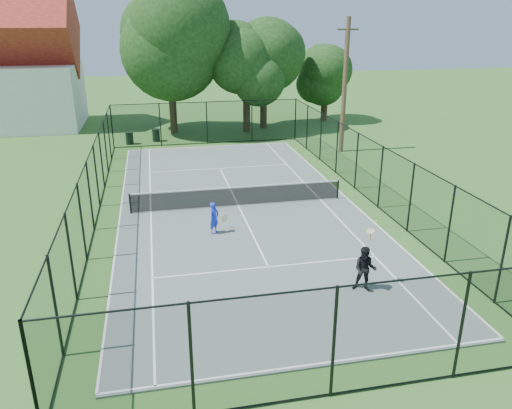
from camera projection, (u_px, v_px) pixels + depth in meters
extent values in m
plane|color=#376623|center=(238.00, 207.00, 23.86)|extent=(120.00, 120.00, 0.00)
cube|color=#586862|center=(238.00, 206.00, 23.85)|extent=(11.00, 24.00, 0.06)
cylinder|color=black|center=(130.00, 204.00, 22.72)|extent=(0.08, 0.08, 0.95)
cylinder|color=black|center=(338.00, 189.00, 24.62)|extent=(0.08, 0.08, 0.95)
cube|color=black|center=(238.00, 196.00, 23.67)|extent=(10.00, 0.03, 0.88)
cube|color=white|center=(238.00, 187.00, 23.51)|extent=(10.00, 0.05, 0.06)
cylinder|color=#332114|center=(173.00, 106.00, 38.50)|extent=(0.56, 0.56, 4.10)
sphere|color=black|center=(170.00, 54.00, 37.13)|extent=(7.40, 7.40, 7.40)
cylinder|color=#332114|center=(247.00, 112.00, 39.09)|extent=(0.56, 0.56, 3.11)
sphere|color=black|center=(246.00, 73.00, 38.05)|extent=(5.58, 5.58, 5.58)
cylinder|color=#332114|center=(263.00, 104.00, 40.22)|extent=(0.56, 0.56, 3.83)
sphere|color=black|center=(264.00, 60.00, 39.01)|extent=(6.07, 6.07, 6.07)
cylinder|color=#332114|center=(324.00, 106.00, 43.28)|extent=(0.56, 0.56, 2.51)
sphere|color=black|center=(326.00, 79.00, 42.46)|extent=(4.38, 4.38, 4.38)
cylinder|color=black|center=(129.00, 138.00, 35.48)|extent=(0.54, 0.54, 0.82)
cylinder|color=black|center=(129.00, 133.00, 35.33)|extent=(0.58, 0.58, 0.05)
cylinder|color=black|center=(156.00, 135.00, 36.31)|extent=(0.54, 0.54, 0.86)
cylinder|color=black|center=(156.00, 129.00, 36.15)|extent=(0.58, 0.58, 0.05)
cylinder|color=#4C3823|center=(345.00, 87.00, 32.23)|extent=(0.30, 0.30, 8.57)
cube|color=#4C3823|center=(348.00, 29.00, 30.99)|extent=(1.40, 0.10, 0.10)
imported|color=#1A32E2|center=(214.00, 218.00, 20.59)|extent=(0.57, 0.57, 1.34)
torus|color=gold|center=(224.00, 218.00, 20.85)|extent=(0.27, 0.18, 0.29)
cylinder|color=silver|center=(224.00, 218.00, 20.85)|extent=(0.23, 0.15, 0.25)
imported|color=black|center=(365.00, 269.00, 16.17)|extent=(0.94, 0.87, 1.55)
torus|color=gold|center=(371.00, 231.00, 16.13)|extent=(0.30, 0.28, 0.14)
cylinder|color=silver|center=(371.00, 231.00, 16.13)|extent=(0.26, 0.24, 0.11)
sphere|color=#CCE526|center=(376.00, 221.00, 16.34)|extent=(0.07, 0.07, 0.07)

